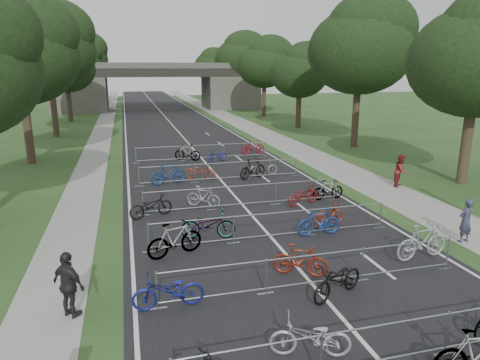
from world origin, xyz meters
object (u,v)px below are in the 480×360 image
object	(u,v)px
pedestrian_b	(401,171)
pedestrian_c	(69,285)
pedestrian_a	(466,221)
overpass_bridge	(158,86)

from	to	relation	value
pedestrian_b	pedestrian_c	xyz separation A→B (m)	(-16.00, -8.86, 0.02)
pedestrian_a	pedestrian_b	distance (m)	7.75
overpass_bridge	pedestrian_a	distance (m)	56.55
pedestrian_c	overpass_bridge	bearing A→B (deg)	-53.83
overpass_bridge	pedestrian_c	bearing A→B (deg)	-96.74
overpass_bridge	pedestrian_c	xyz separation A→B (m)	(-6.80, -57.57, -2.63)
pedestrian_a	overpass_bridge	bearing A→B (deg)	-93.00
pedestrian_b	pedestrian_c	distance (m)	18.29
pedestrian_b	pedestrian_a	bearing A→B (deg)	-146.03
pedestrian_b	pedestrian_c	size ratio (longest dim) A/B	0.98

